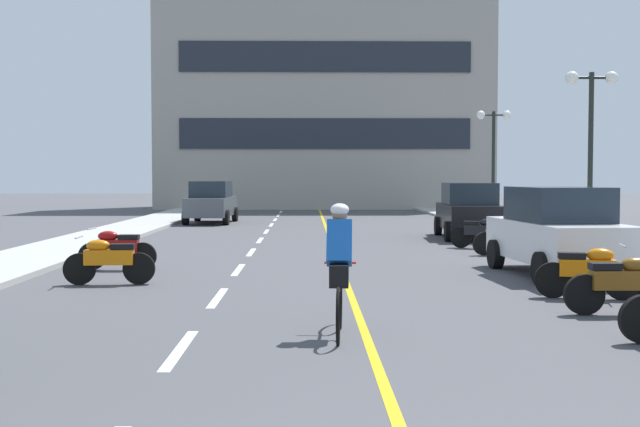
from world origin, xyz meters
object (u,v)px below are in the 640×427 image
parked_car_near (558,231)px  motorcycle_7 (504,237)px  street_lamp_far (494,140)px  cyclist_rider (339,267)px  motorcycle_4 (588,271)px  motorcycle_3 (623,283)px  parked_car_far (211,202)px  street_lamp_mid (591,117)px  parked_car_mid (469,210)px  motorcycle_8 (481,232)px  motorcycle_6 (117,248)px  motorcycle_5 (109,260)px

parked_car_near → motorcycle_7: size_ratio=2.57×
street_lamp_far → cyclist_rider: street_lamp_far is taller
motorcycle_4 → motorcycle_3: bearing=-91.2°
street_lamp_far → parked_car_far: (-12.05, 1.00, -2.67)m
street_lamp_mid → motorcycle_4: bearing=-109.7°
cyclist_rider → parked_car_mid: bearing=72.9°
motorcycle_3 → motorcycle_8: 10.79m
motorcycle_6 → motorcycle_7: same height
street_lamp_far → motorcycle_5: 22.23m
parked_car_near → motorcycle_3: bearing=-96.1°
motorcycle_3 → street_lamp_mid: bearing=72.8°
motorcycle_8 → cyclist_rider: 13.04m
parked_car_near → motorcycle_3: (-0.49, -4.59, -0.44)m
motorcycle_4 → motorcycle_7: (0.44, 7.44, 0.00)m
street_lamp_far → parked_car_mid: size_ratio=1.09×
street_lamp_mid → motorcycle_6: (-12.01, -4.73, -3.20)m
street_lamp_mid → motorcycle_8: size_ratio=2.95×
parked_car_far → motorcycle_3: (8.80, -23.10, -0.44)m
parked_car_far → cyclist_rider: parked_car_far is taller
street_lamp_far → motorcycle_8: street_lamp_far is taller
street_lamp_mid → street_lamp_far: (0.01, 11.60, -0.09)m
motorcycle_4 → parked_car_mid: bearing=87.1°
motorcycle_8 → motorcycle_5: bearing=-139.5°
motorcycle_6 → cyclist_rider: cyclist_rider is taller
parked_car_mid → motorcycle_3: size_ratio=2.51×
parked_car_near → motorcycle_6: (-9.26, 1.17, -0.44)m
street_lamp_mid → cyclist_rider: (-7.46, -11.95, -2.79)m
street_lamp_far → parked_car_mid: street_lamp_far is taller
parked_car_near → motorcycle_4: size_ratio=2.57×
motorcycle_3 → motorcycle_8: bearing=88.5°
street_lamp_far → motorcycle_7: bearing=-101.9°
motorcycle_7 → cyclist_rider: 11.44m
street_lamp_far → motorcycle_5: (-11.61, -18.70, -3.11)m
parked_car_far → motorcycle_4: 23.31m
motorcycle_6 → street_lamp_far: bearing=53.7°
motorcycle_5 → motorcycle_6: size_ratio=1.00×
parked_car_near → cyclist_rider: 7.66m
street_lamp_far → parked_car_near: (-2.76, -17.51, -2.67)m
motorcycle_4 → motorcycle_8: 9.26m
motorcycle_7 → cyclist_rider: bearing=-114.2°
street_lamp_mid → motorcycle_5: (-11.60, -7.09, -3.20)m
street_lamp_far → motorcycle_3: 22.56m
motorcycle_5 → motorcycle_7: same height
street_lamp_mid → motorcycle_6: street_lamp_mid is taller
street_lamp_mid → cyclist_rider: street_lamp_mid is taller
motorcycle_3 → motorcycle_6: (-8.77, 5.77, 0.00)m
street_lamp_mid → parked_car_near: bearing=-115.0°
motorcycle_4 → motorcycle_8: size_ratio=1.03×
parked_car_far → motorcycle_8: parked_car_far is taller
motorcycle_6 → motorcycle_8: 10.34m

